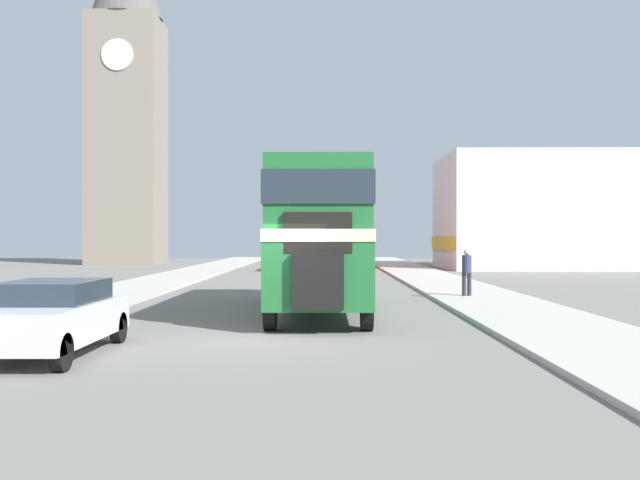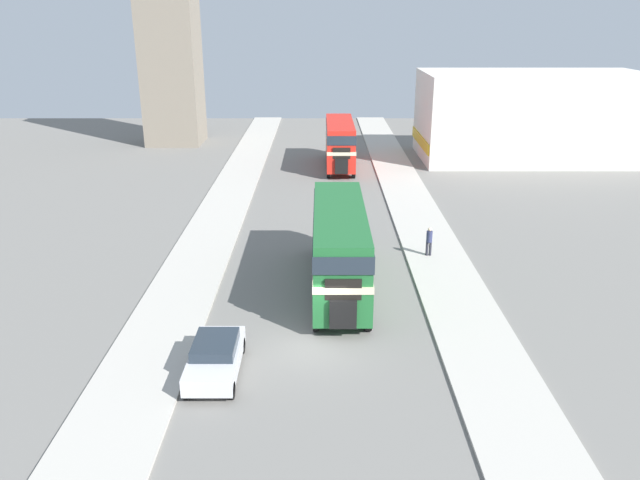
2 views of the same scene
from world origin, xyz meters
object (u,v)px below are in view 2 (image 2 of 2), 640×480
Objects in this scene: double_decker_bus at (342,242)px; car_parked_near at (217,357)px; bus_distant at (342,140)px; pedestrian_walking at (431,240)px.

car_parked_near is (-4.96, -8.02, -1.73)m from double_decker_bus.
bus_distant is at bearing 80.48° from car_parked_near.
pedestrian_walking reaches higher than car_parked_near.
pedestrian_walking is (4.39, -22.21, -1.37)m from bus_distant.
double_decker_bus is 6.59× the size of pedestrian_walking.
car_parked_near is at bearing -99.52° from bus_distant.
bus_distant is 22.68m from pedestrian_walking.
car_parked_near is at bearing -121.73° from double_decker_bus.
double_decker_bus is at bearing -141.35° from pedestrian_walking.
bus_distant reaches higher than pedestrian_walking.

